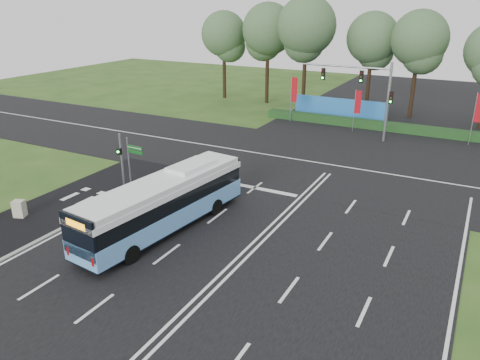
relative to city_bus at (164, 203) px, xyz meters
The scene contains 16 objects.
ground 5.95m from the city_bus, 29.47° to the left, with size 120.00×120.00×0.00m, color #2A4C19.
road_main 5.94m from the city_bus, 29.47° to the left, with size 20.00×120.00×0.04m, color black.
road_cross 15.71m from the city_bus, 71.41° to the left, with size 120.00×14.00×0.05m, color black.
bike_path 7.69m from the city_bus, behind, with size 5.00×18.00×0.06m, color black.
kerb_strip 5.35m from the city_bus, behind, with size 0.25×18.00×0.12m, color gray.
city_bus is the anchor object (origin of this frame).
pedestrian_signal 7.57m from the city_bus, 148.42° to the left, with size 0.33×0.43×3.71m.
street_sign 7.17m from the city_bus, 143.51° to the left, with size 1.34×0.17×3.43m.
utility_cabinet 8.98m from the city_bus, 162.54° to the right, with size 0.63×0.53×1.06m, color beige.
banner_flag_left 26.51m from the city_bus, 96.59° to the left, with size 0.69×0.14×4.72m.
banner_flag_mid 25.67m from the city_bus, 81.42° to the left, with size 0.60×0.13×4.09m.
banner_flag_right 29.36m from the city_bus, 61.28° to the left, with size 0.68×0.16×4.67m.
traffic_light_gantry 24.08m from the city_bus, 77.45° to the left, with size 8.41×0.28×7.00m.
hedge 27.79m from the city_bus, 79.66° to the left, with size 22.00×1.20×0.80m, color #153B19.
blue_hoarding 29.84m from the city_bus, 88.11° to the left, with size 10.00×0.30×2.20m, color #2169B7.
eucalyptus_row 34.50m from the city_bus, 84.06° to the left, with size 46.69×8.63×12.51m.
Camera 1 is at (9.53, -21.42, 11.96)m, focal length 35.00 mm.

